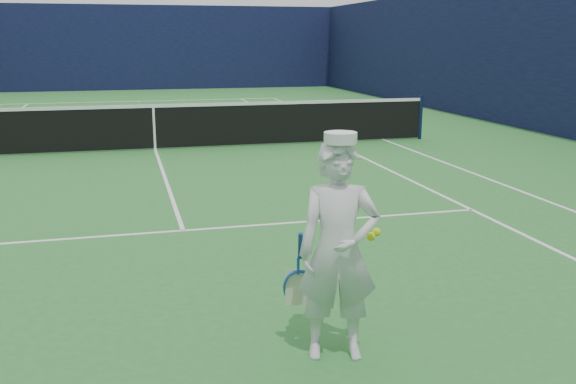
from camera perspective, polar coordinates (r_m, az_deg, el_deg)
The scene contains 5 objects.
ground at distance 14.56m, azimuth -11.72°, elevation 3.69°, with size 80.00×80.00×0.00m, color #2C732E.
court_markings at distance 14.56m, azimuth -11.72°, elevation 3.71°, with size 11.03×23.83×0.01m.
windscreen_fence at distance 14.37m, azimuth -12.10°, elevation 11.57°, with size 20.12×36.12×4.00m.
tennis_net at distance 14.48m, azimuth -11.82°, elevation 5.85°, with size 12.88×0.09×1.07m.
tennis_player at distance 4.82m, azimuth 4.48°, elevation -5.22°, with size 0.74×0.60×1.74m.
Camera 1 is at (-0.67, -14.35, 2.39)m, focal length 40.00 mm.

